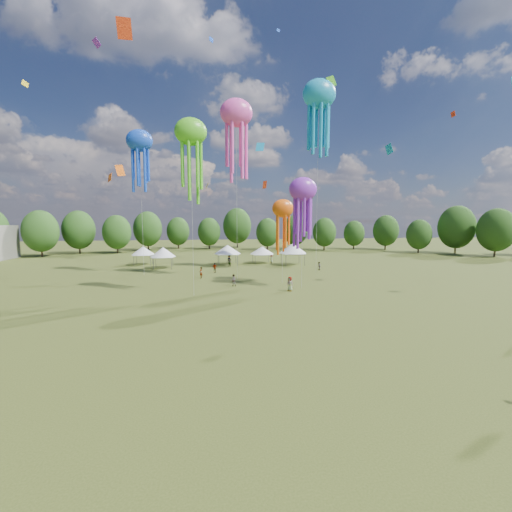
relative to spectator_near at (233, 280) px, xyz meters
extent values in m
plane|color=#384416|center=(2.99, -32.23, -0.82)|extent=(300.00, 300.00, 0.00)
imported|color=gray|center=(0.00, 0.00, 0.00)|extent=(0.81, 0.63, 1.65)
imported|color=gray|center=(10.74, 24.71, 0.07)|extent=(0.72, 0.96, 1.79)
imported|color=gray|center=(17.00, 12.30, -0.06)|extent=(0.63, 0.78, 1.54)
imported|color=gray|center=(1.56, 25.05, 0.06)|extent=(1.29, 1.23, 1.76)
imported|color=gray|center=(-2.05, 12.72, 0.02)|extent=(1.07, 0.72, 1.69)
imported|color=gray|center=(1.22, 20.34, -0.05)|extent=(1.39, 1.28, 1.55)
imported|color=gray|center=(-4.44, 7.20, 0.07)|extent=(0.63, 0.76, 1.79)
imported|color=gray|center=(6.91, -4.37, 0.10)|extent=(1.05, 1.05, 1.85)
cylinder|color=#47474C|center=(-17.79, 24.16, 0.18)|extent=(0.08, 0.08, 2.01)
cylinder|color=#47474C|center=(-17.79, 27.35, 0.18)|extent=(0.08, 0.08, 2.01)
cylinder|color=#47474C|center=(-14.60, 24.16, 0.18)|extent=(0.08, 0.08, 2.01)
cylinder|color=#47474C|center=(-14.60, 27.35, 0.18)|extent=(0.08, 0.08, 2.01)
cube|color=white|center=(-16.19, 25.76, 1.24)|extent=(3.59, 3.59, 0.10)
cone|color=white|center=(-16.19, 25.76, 2.15)|extent=(4.66, 4.66, 1.72)
cylinder|color=#47474C|center=(-13.15, 18.12, 0.24)|extent=(0.08, 0.08, 2.12)
cylinder|color=#47474C|center=(-13.15, 21.37, 0.24)|extent=(0.08, 0.08, 2.12)
cylinder|color=#47474C|center=(-9.90, 18.12, 0.24)|extent=(0.08, 0.08, 2.12)
cylinder|color=#47474C|center=(-9.90, 21.37, 0.24)|extent=(0.08, 0.08, 2.12)
cube|color=white|center=(-11.52, 19.75, 1.34)|extent=(3.65, 3.65, 0.10)
cone|color=white|center=(-11.52, 19.75, 2.30)|extent=(4.74, 4.74, 1.82)
cylinder|color=#47474C|center=(-0.83, 21.44, 0.25)|extent=(0.08, 0.08, 2.15)
cylinder|color=#47474C|center=(-0.83, 25.24, 0.25)|extent=(0.08, 0.08, 2.15)
cylinder|color=#47474C|center=(2.97, 21.44, 0.25)|extent=(0.08, 0.08, 2.15)
cylinder|color=#47474C|center=(2.97, 25.24, 0.25)|extent=(0.08, 0.08, 2.15)
cube|color=white|center=(1.07, 23.34, 1.38)|extent=(4.20, 4.20, 0.10)
cone|color=white|center=(1.07, 23.34, 2.35)|extent=(5.46, 5.46, 1.84)
cylinder|color=#47474C|center=(6.80, 22.70, 0.11)|extent=(0.08, 0.08, 1.87)
cylinder|color=#47474C|center=(6.80, 26.24, 0.11)|extent=(0.08, 0.08, 1.87)
cylinder|color=#47474C|center=(10.34, 22.70, 0.11)|extent=(0.08, 0.08, 1.87)
cylinder|color=#47474C|center=(10.34, 26.24, 0.11)|extent=(0.08, 0.08, 1.87)
cube|color=white|center=(8.57, 24.47, 1.10)|extent=(3.94, 3.94, 0.10)
cone|color=white|center=(8.57, 24.47, 1.95)|extent=(5.12, 5.12, 1.61)
cylinder|color=#47474C|center=(12.34, 18.47, 0.35)|extent=(0.08, 0.08, 2.35)
cylinder|color=#47474C|center=(12.34, 22.35, 0.35)|extent=(0.08, 0.08, 2.35)
cylinder|color=#47474C|center=(16.22, 18.47, 0.35)|extent=(0.08, 0.08, 2.35)
cylinder|color=#47474C|center=(16.22, 22.35, 0.35)|extent=(0.08, 0.08, 2.35)
cube|color=white|center=(14.28, 20.41, 1.57)|extent=(4.28, 4.28, 0.10)
cone|color=white|center=(14.28, 20.41, 2.63)|extent=(5.57, 5.57, 2.01)
ellipsoid|color=#57D222|center=(-5.30, -5.00, 18.45)|extent=(3.74, 2.62, 3.18)
cylinder|color=beige|center=(-5.30, -5.00, 8.82)|extent=(0.03, 0.03, 19.28)
ellipsoid|color=#FF4BB7|center=(1.18, 5.75, 24.22)|extent=(4.90, 3.43, 4.16)
cylinder|color=beige|center=(1.18, 5.75, 11.70)|extent=(0.03, 0.03, 25.05)
ellipsoid|color=purple|center=(9.00, -2.69, 12.33)|extent=(3.73, 2.61, 3.17)
cylinder|color=beige|center=(9.00, -2.69, 5.75)|extent=(0.03, 0.03, 13.16)
ellipsoid|color=blue|center=(-13.91, 12.32, 21.14)|extent=(4.20, 2.94, 3.57)
cylinder|color=beige|center=(-13.91, 12.32, 10.16)|extent=(0.03, 0.03, 21.96)
ellipsoid|color=#FA620F|center=(7.33, 1.40, 9.99)|extent=(3.12, 2.19, 2.66)
cylinder|color=beige|center=(7.33, 1.40, 4.58)|extent=(0.03, 0.03, 10.81)
ellipsoid|color=#1797CB|center=(15.45, 9.67, 29.18)|extent=(5.68, 3.97, 4.83)
cylinder|color=beige|center=(15.45, 9.67, 14.18)|extent=(0.03, 0.03, 30.00)
cube|color=#1797CB|center=(8.57, 26.95, 24.12)|extent=(2.07, 1.64, 2.05)
cube|color=#FF4BB7|center=(26.91, 35.17, 33.72)|extent=(0.43, 0.97, 1.00)
cube|color=purple|center=(-18.36, 7.23, 33.15)|extent=(1.32, 0.76, 1.32)
cube|color=#F53815|center=(7.57, 16.34, 14.93)|extent=(0.91, 1.22, 1.60)
cube|color=blue|center=(-2.02, 15.16, 38.98)|extent=(0.74, 0.86, 1.19)
cube|color=#F53815|center=(-12.53, -3.18, 29.96)|extent=(1.56, 1.72, 2.24)
cube|color=#FA620F|center=(-21.30, 31.34, 19.05)|extent=(1.86, 1.37, 2.69)
cube|color=gold|center=(-27.77, 6.92, 26.92)|extent=(0.64, 1.10, 1.17)
cube|color=#57D222|center=(17.48, 9.65, 31.29)|extent=(1.78, 0.40, 2.05)
cube|color=#1797CB|center=(38.82, 26.99, 24.70)|extent=(0.97, 2.11, 2.62)
cube|color=purple|center=(22.54, 34.37, 26.40)|extent=(1.30, 0.84, 1.59)
cube|color=#F53815|center=(30.97, -2.09, 23.15)|extent=(0.25, 0.78, 0.93)
cube|color=#FA620F|center=(-22.92, 29.24, 17.24)|extent=(0.99, 1.68, 2.03)
cube|color=gold|center=(-3.03, 18.66, 14.83)|extent=(0.47, 1.11, 1.20)
cube|color=blue|center=(12.96, 29.20, 49.28)|extent=(0.89, 0.55, 1.00)
cylinder|color=#38281C|center=(-44.19, 45.96, 0.86)|extent=(0.44, 0.44, 3.36)
ellipsoid|color=#254717|center=(-44.19, 45.96, 5.69)|extent=(8.40, 8.40, 10.51)
cylinder|color=#38281C|center=(-37.70, 53.27, 0.88)|extent=(0.44, 0.44, 3.41)
ellipsoid|color=#254717|center=(-37.70, 53.27, 5.78)|extent=(8.53, 8.53, 10.66)
cylinder|color=#38281C|center=(-27.61, 52.80, 0.71)|extent=(0.44, 0.44, 3.07)
ellipsoid|color=#254717|center=(-27.61, 52.80, 5.12)|extent=(7.66, 7.66, 9.58)
cylinder|color=#38281C|center=(-20.52, 61.11, 0.89)|extent=(0.44, 0.44, 3.43)
ellipsoid|color=#254717|center=(-20.52, 61.11, 5.83)|extent=(8.58, 8.58, 10.73)
cylinder|color=#38281C|center=(-11.77, 66.73, 0.65)|extent=(0.44, 0.44, 2.95)
ellipsoid|color=#254717|center=(-11.77, 66.73, 4.88)|extent=(7.37, 7.37, 9.21)
cylinder|color=#38281C|center=(-1.71, 62.83, 0.62)|extent=(0.44, 0.44, 2.89)
ellipsoid|color=#254717|center=(-1.71, 62.83, 4.78)|extent=(7.23, 7.23, 9.04)
cylinder|color=#38281C|center=(7.90, 67.26, 1.09)|extent=(0.44, 0.44, 3.84)
ellipsoid|color=#254717|center=(7.90, 67.26, 6.61)|extent=(9.60, 9.60, 11.99)
cylinder|color=#38281C|center=(16.18, 56.21, 0.60)|extent=(0.44, 0.44, 2.84)
ellipsoid|color=#254717|center=(16.18, 56.21, 4.68)|extent=(7.11, 7.11, 8.89)
cylinder|color=#38281C|center=(25.92, 58.81, 0.76)|extent=(0.44, 0.44, 3.16)
ellipsoid|color=#254717|center=(25.92, 58.81, 5.30)|extent=(7.91, 7.91, 9.88)
cylinder|color=#38281C|center=(33.68, 53.06, 0.62)|extent=(0.44, 0.44, 2.88)
ellipsoid|color=#254717|center=(33.68, 53.06, 4.76)|extent=(7.21, 7.21, 9.01)
cylinder|color=#38281C|center=(44.50, 55.02, 0.49)|extent=(0.44, 0.44, 2.63)
ellipsoid|color=#254717|center=(44.50, 55.02, 4.27)|extent=(6.57, 6.57, 8.22)
cylinder|color=#38281C|center=(53.50, 51.50, 0.74)|extent=(0.44, 0.44, 3.13)
ellipsoid|color=#254717|center=(53.50, 51.50, 5.23)|extent=(7.81, 7.81, 9.77)
cylinder|color=#38281C|center=(56.63, 39.58, 0.53)|extent=(0.44, 0.44, 2.72)
ellipsoid|color=#254717|center=(56.63, 39.58, 4.44)|extent=(6.80, 6.80, 8.50)
cylinder|color=#38281C|center=(65.95, 36.69, 1.08)|extent=(0.44, 0.44, 3.81)
ellipsoid|color=#254717|center=(65.95, 36.69, 6.56)|extent=(9.52, 9.52, 11.90)
cylinder|color=#38281C|center=(69.56, 27.57, 0.93)|extent=(0.44, 0.44, 3.51)
ellipsoid|color=#254717|center=(69.56, 27.57, 5.98)|extent=(8.78, 8.78, 10.97)
camera|label=1|loc=(-4.32, -45.11, 8.15)|focal=23.18mm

